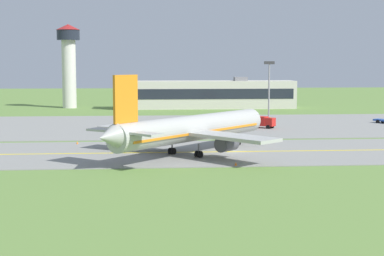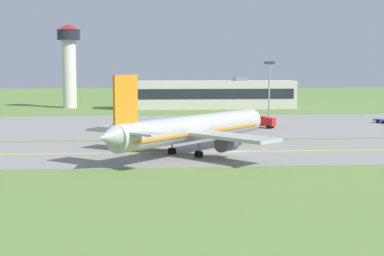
{
  "view_description": "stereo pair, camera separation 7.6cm",
  "coord_description": "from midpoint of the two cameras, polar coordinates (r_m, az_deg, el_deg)",
  "views": [
    {
      "loc": [
        -14.19,
        -94.72,
        14.27
      ],
      "look_at": [
        -6.58,
        -0.18,
        4.0
      ],
      "focal_mm": 56.22,
      "sensor_mm": 36.0,
      "label": 1
    },
    {
      "loc": [
        -14.12,
        -94.72,
        14.27
      ],
      "look_at": [
        -6.58,
        -0.18,
        4.0
      ],
      "focal_mm": 56.22,
      "sensor_mm": 36.0,
      "label": 2
    }
  ],
  "objects": [
    {
      "name": "ground_plane",
      "position": [
        96.83,
        3.9,
        -2.31
      ],
      "size": [
        500.0,
        500.0,
        0.0
      ],
      "primitive_type": "plane",
      "color": "olive"
    },
    {
      "name": "taxiway_strip",
      "position": [
        96.82,
        3.9,
        -2.28
      ],
      "size": [
        240.0,
        28.0,
        0.1
      ],
      "primitive_type": "cube",
      "color": "gray",
      "rests_on": "ground"
    },
    {
      "name": "apron_pad",
      "position": [
        139.56,
        5.43,
        0.3
      ],
      "size": [
        140.0,
        52.0,
        0.1
      ],
      "primitive_type": "cube",
      "color": "gray",
      "rests_on": "ground"
    },
    {
      "name": "taxiway_centreline",
      "position": [
        96.81,
        3.9,
        -2.25
      ],
      "size": [
        220.0,
        0.6,
        0.01
      ],
      "primitive_type": "cube",
      "color": "yellow",
      "rests_on": "taxiway_strip"
    },
    {
      "name": "airplane_lead",
      "position": [
        93.01,
        -0.06,
        -0.08
      ],
      "size": [
        30.17,
        32.21,
        12.7
      ],
      "color": "#ADADA8",
      "rests_on": "ground"
    },
    {
      "name": "service_truck_baggage",
      "position": [
        132.82,
        6.61,
        0.64
      ],
      "size": [
        6.0,
        5.3,
        2.6
      ],
      "color": "red",
      "rests_on": "ground"
    },
    {
      "name": "terminal_building",
      "position": [
        190.02,
        1.26,
        3.19
      ],
      "size": [
        57.01,
        9.53,
        9.9
      ],
      "color": "beige",
      "rests_on": "ground"
    },
    {
      "name": "control_tower",
      "position": [
        195.65,
        -11.58,
        6.55
      ],
      "size": [
        7.6,
        7.6,
        26.48
      ],
      "color": "silver",
      "rests_on": "ground"
    },
    {
      "name": "apron_light_mast",
      "position": [
        142.04,
        7.35,
        4.13
      ],
      "size": [
        2.4,
        0.5,
        14.7
      ],
      "color": "gray",
      "rests_on": "ground"
    },
    {
      "name": "traffic_cone_near_edge",
      "position": [
        107.59,
        -10.81,
        -1.39
      ],
      "size": [
        0.44,
        0.44,
        0.6
      ],
      "primitive_type": "cone",
      "color": "orange",
      "rests_on": "ground"
    },
    {
      "name": "traffic_cone_mid_edge",
      "position": [
        83.83,
        4.2,
        -3.43
      ],
      "size": [
        0.44,
        0.44,
        0.6
      ],
      "primitive_type": "cone",
      "color": "orange",
      "rests_on": "ground"
    },
    {
      "name": "traffic_cone_far_edge",
      "position": [
        111.63,
        8.0,
        -1.07
      ],
      "size": [
        0.44,
        0.44,
        0.6
      ],
      "primitive_type": "cone",
      "color": "orange",
      "rests_on": "ground"
    }
  ]
}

